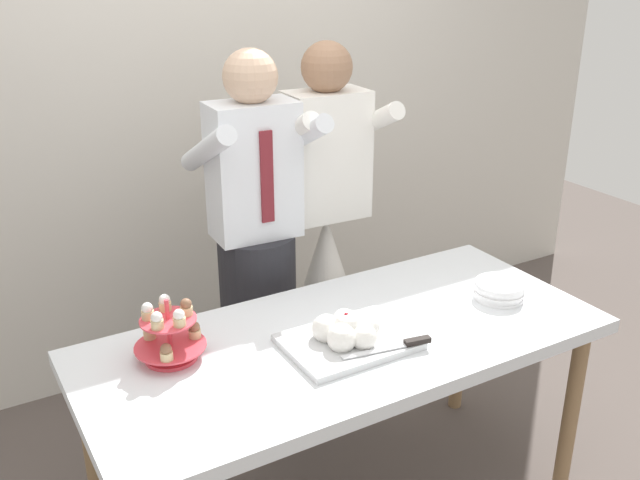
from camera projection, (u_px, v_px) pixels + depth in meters
rear_wall at (186, 75)px, 3.30m from camera, size 5.20×0.10×2.90m
dessert_table at (345, 354)px, 2.46m from camera, size 1.80×0.80×0.78m
cupcake_stand at (169, 334)px, 2.26m from camera, size 0.23×0.23×0.21m
main_cake_tray at (348, 335)px, 2.35m from camera, size 0.43×0.32×0.13m
plate_stack at (499, 290)px, 2.67m from camera, size 0.19×0.19×0.07m
person_groom at (258, 273)px, 2.96m from camera, size 0.48×0.51×1.66m
person_bride at (326, 286)px, 3.22m from camera, size 0.56×0.56×1.66m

